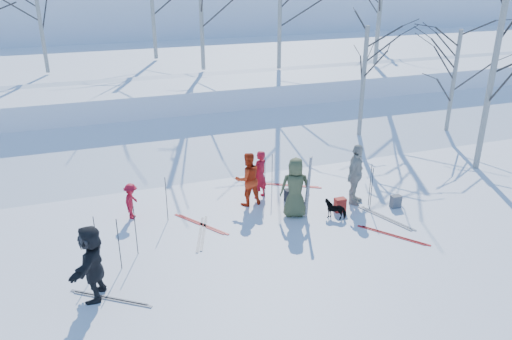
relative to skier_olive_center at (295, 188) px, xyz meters
name	(u,v)px	position (x,y,z in m)	size (l,w,h in m)	color
ground	(274,234)	(-0.95, -0.82, -0.89)	(120.00, 120.00, 0.00)	white
snow_ramp	(209,147)	(-0.95, 6.18, -0.74)	(70.00, 9.50, 1.40)	white
snow_plateau	(164,76)	(-0.95, 16.18, 0.11)	(70.00, 18.00, 2.20)	white
far_hill	(124,21)	(-0.95, 37.18, 1.11)	(90.00, 30.00, 6.00)	white
skier_olive_center	(295,188)	(0.00, 0.00, 0.00)	(0.87, 0.57, 1.78)	#444C2D
skier_red_north	(260,175)	(-0.54, 1.50, -0.12)	(0.56, 0.37, 1.55)	#B51023
skier_redor_behind	(248,179)	(-1.03, 1.17, -0.06)	(0.81, 0.63, 1.67)	red
skier_red_seated	(131,201)	(-4.45, 1.43, -0.36)	(0.69, 0.39, 1.06)	#B51023
skier_cream_east	(356,174)	(2.05, 0.18, 0.05)	(1.10, 0.46, 1.88)	beige
skier_grey_west	(92,262)	(-5.65, -2.06, -0.02)	(1.61, 0.51, 1.74)	black
dog	(335,209)	(1.06, -0.50, -0.62)	(0.29, 0.65, 0.55)	black
upright_ski_left	(308,188)	(0.29, -0.26, 0.06)	(0.07, 0.02, 1.90)	silver
upright_ski_right	(308,187)	(0.30, -0.19, 0.06)	(0.07, 0.02, 1.90)	silver
ski_pair_a	(386,218)	(2.41, -1.05, -0.88)	(0.81, 1.86, 0.02)	silver
ski_pair_b	(393,235)	(2.04, -1.97, -0.88)	(1.30, 1.64, 0.02)	red
ski_pair_c	(202,234)	(-2.80, -0.15, -0.88)	(0.78, 1.87, 0.02)	silver
ski_pair_d	(111,299)	(-5.37, -2.27, -0.88)	(1.66, 1.27, 0.02)	silver
ski_pair_e	(291,185)	(0.76, 1.98, -0.88)	(1.75, 1.11, 0.02)	red
ski_pair_f	(201,224)	(-2.70, 0.38, -0.88)	(1.20, 1.70, 0.02)	red
ski_pole_a	(265,177)	(-0.37, 1.48, -0.22)	(0.02, 0.02, 1.34)	black
ski_pole_b	(96,242)	(-5.52, -0.83, -0.22)	(0.02, 0.02, 1.34)	black
ski_pole_c	(370,185)	(2.40, -0.13, -0.22)	(0.02, 0.02, 1.34)	black
ski_pole_d	(136,231)	(-4.57, -0.60, -0.22)	(0.02, 0.02, 1.34)	black
ski_pole_e	(372,189)	(2.28, -0.40, -0.22)	(0.02, 0.02, 1.34)	black
ski_pole_f	(119,244)	(-5.02, -1.14, -0.22)	(0.02, 0.02, 1.34)	black
ski_pole_g	(272,174)	(-0.07, 1.65, -0.22)	(0.02, 0.02, 1.34)	black
ski_pole_h	(166,199)	(-3.53, 0.93, -0.22)	(0.02, 0.02, 1.34)	black
backpack_red	(340,205)	(1.37, -0.20, -0.68)	(0.32, 0.22, 0.42)	#B3251B
backpack_grey	(396,202)	(3.08, -0.53, -0.70)	(0.30, 0.20, 0.38)	#515258
backpack_dark	(290,195)	(0.26, 0.92, -0.69)	(0.34, 0.24, 0.40)	black
birch_plateau_a	(201,9)	(0.16, 11.22, 4.05)	(4.43, 4.43, 5.47)	silver
birch_plateau_b	(280,8)	(3.61, 10.28, 4.05)	(4.43, 4.43, 5.47)	silver
birch_plateau_e	(380,1)	(11.86, 14.92, 3.92)	(4.25, 4.25, 5.21)	silver
birch_plateau_g	(39,18)	(-6.74, 12.93, 3.72)	(3.97, 3.97, 4.82)	silver
birch_edge_b	(493,73)	(7.64, 1.21, 2.54)	(5.39, 5.39, 6.85)	silver
birch_edge_c	(453,86)	(8.87, 4.39, 1.33)	(3.71, 3.71, 4.45)	silver
birch_edge_e	(363,88)	(4.90, 4.78, 1.45)	(3.88, 3.88, 4.69)	silver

